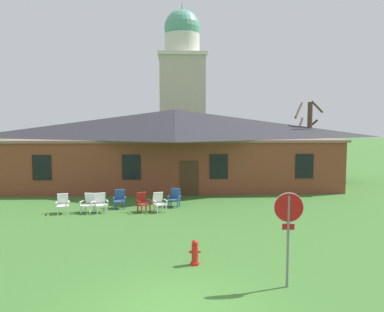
# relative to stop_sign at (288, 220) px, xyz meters

# --- Properties ---
(brick_building) EXTENTS (22.03, 10.40, 5.40)m
(brick_building) POSITION_rel_stop_sign_xyz_m (-2.98, 17.98, 0.92)
(brick_building) COLOR brown
(brick_building) RESTS_ON ground
(dome_tower) EXTENTS (5.18, 5.18, 17.52)m
(dome_tower) POSITION_rel_stop_sign_xyz_m (-2.15, 32.19, 6.11)
(dome_tower) COLOR #BCB29E
(dome_tower) RESTS_ON ground
(stop_sign) EXTENTS (0.80, 0.10, 2.58)m
(stop_sign) POSITION_rel_stop_sign_xyz_m (0.00, 0.00, 0.00)
(stop_sign) COLOR slate
(stop_sign) RESTS_ON ground
(lawn_chair_by_porch) EXTENTS (0.74, 0.79, 0.96)m
(lawn_chair_by_porch) POSITION_rel_stop_sign_xyz_m (-8.50, 8.72, -1.33)
(lawn_chair_by_porch) COLOR white
(lawn_chair_by_porch) RESTS_ON ground
(lawn_chair_near_door) EXTENTS (0.73, 0.77, 0.96)m
(lawn_chair_near_door) POSITION_rel_stop_sign_xyz_m (-7.27, 8.81, -1.33)
(lawn_chair_near_door) COLOR white
(lawn_chair_near_door) RESTS_ON ground
(lawn_chair_left_end) EXTENTS (0.77, 0.82, 0.96)m
(lawn_chair_left_end) POSITION_rel_stop_sign_xyz_m (-6.68, 8.83, -1.33)
(lawn_chair_left_end) COLOR white
(lawn_chair_left_end) RESTS_ON ground
(lawn_chair_middle) EXTENTS (0.68, 0.71, 0.96)m
(lawn_chair_middle) POSITION_rel_stop_sign_xyz_m (-5.88, 9.71, -1.33)
(lawn_chair_middle) COLOR #2D5693
(lawn_chair_middle) RESTS_ON ground
(lawn_chair_right_end) EXTENTS (0.83, 0.86, 0.96)m
(lawn_chair_right_end) POSITION_rel_stop_sign_xyz_m (-4.62, 8.86, -1.33)
(lawn_chair_right_end) COLOR maroon
(lawn_chair_right_end) RESTS_ON ground
(lawn_chair_far_side) EXTENTS (0.79, 0.84, 0.96)m
(lawn_chair_far_side) POSITION_rel_stop_sign_xyz_m (-3.80, 8.84, -1.33)
(lawn_chair_far_side) COLOR silver
(lawn_chair_far_side) RESTS_ON ground
(lawn_chair_under_eave) EXTENTS (0.74, 0.79, 0.96)m
(lawn_chair_under_eave) POSITION_rel_stop_sign_xyz_m (-3.02, 9.94, -1.33)
(lawn_chair_under_eave) COLOR #2D5693
(lawn_chair_under_eave) RESTS_ON ground
(bare_tree_beside_building) EXTENTS (2.19, 2.19, 6.01)m
(bare_tree_beside_building) POSITION_rel_stop_sign_xyz_m (7.00, 18.00, 1.49)
(bare_tree_beside_building) COLOR brown
(bare_tree_beside_building) RESTS_ON ground
(fire_hydrant) EXTENTS (0.36, 0.28, 0.79)m
(fire_hydrant) POSITION_rel_stop_sign_xyz_m (-2.40, 1.71, -1.45)
(fire_hydrant) COLOR red
(fire_hydrant) RESTS_ON ground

